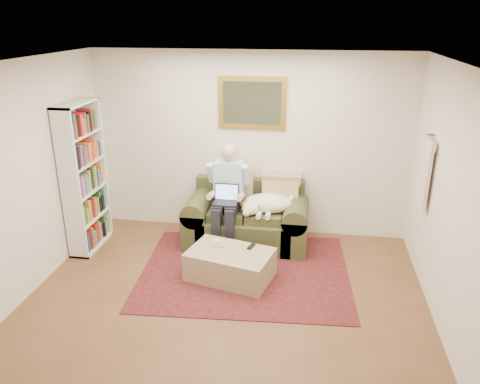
% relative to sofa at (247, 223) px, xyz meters
% --- Properties ---
extents(room_shell, '(4.51, 5.00, 2.61)m').
position_rel_sofa_xyz_m(room_shell, '(-0.03, -1.68, 1.01)').
color(room_shell, brown).
rests_on(room_shell, ground).
extents(rug, '(2.70, 2.23, 0.01)m').
position_rel_sofa_xyz_m(rug, '(0.10, -0.81, -0.29)').
color(rug, black).
rests_on(rug, room_shell).
extents(sofa, '(1.69, 0.86, 1.01)m').
position_rel_sofa_xyz_m(sofa, '(0.00, 0.00, 0.00)').
color(sofa, '#3D4524').
rests_on(sofa, room_shell).
extents(seated_man, '(0.56, 0.79, 1.42)m').
position_rel_sofa_xyz_m(seated_man, '(-0.25, -0.15, 0.42)').
color(seated_man, '#8CC5D8').
rests_on(seated_man, sofa).
extents(laptop, '(0.33, 0.26, 0.24)m').
position_rel_sofa_xyz_m(laptop, '(-0.25, -0.22, 0.45)').
color(laptop, black).
rests_on(laptop, seated_man).
extents(sleeping_dog, '(0.70, 0.44, 0.26)m').
position_rel_sofa_xyz_m(sleeping_dog, '(0.30, -0.09, 0.35)').
color(sleeping_dog, white).
rests_on(sleeping_dog, sofa).
extents(ottoman, '(1.11, 0.85, 0.36)m').
position_rel_sofa_xyz_m(ottoman, '(-0.06, -0.99, -0.11)').
color(ottoman, tan).
rests_on(ottoman, room_shell).
extents(coffee_mug, '(0.08, 0.08, 0.10)m').
position_rel_sofa_xyz_m(coffee_mug, '(-0.24, -0.90, 0.12)').
color(coffee_mug, white).
rests_on(coffee_mug, ottoman).
extents(tv_remote, '(0.09, 0.16, 0.02)m').
position_rel_sofa_xyz_m(tv_remote, '(0.18, -0.84, 0.08)').
color(tv_remote, black).
rests_on(tv_remote, ottoman).
extents(bookshelf, '(0.28, 0.80, 2.00)m').
position_rel_sofa_xyz_m(bookshelf, '(-2.13, -0.44, 0.71)').
color(bookshelf, white).
rests_on(bookshelf, room_shell).
extents(wall_mirror, '(0.94, 0.04, 0.72)m').
position_rel_sofa_xyz_m(wall_mirror, '(-0.00, 0.43, 1.61)').
color(wall_mirror, gold).
rests_on(wall_mirror, room_shell).
extents(hanging_shirt, '(0.06, 0.52, 0.90)m').
position_rel_sofa_xyz_m(hanging_shirt, '(2.16, -0.44, 1.06)').
color(hanging_shirt, '#F2D7C8').
rests_on(hanging_shirt, room_shell).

